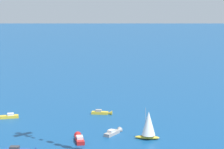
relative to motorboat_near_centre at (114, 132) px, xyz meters
name	(u,v)px	position (x,y,z in m)	size (l,w,h in m)	color
motorboat_near_centre	(114,132)	(0.00, 0.00, 0.00)	(9.17, 5.33, 2.59)	#9E9993
motorboat_trailing	(79,138)	(-14.34, 0.60, 0.09)	(6.73, 10.19, 2.92)	#B21E1E
sailboat_ahead	(148,125)	(6.07, -11.91, 4.34)	(7.72, 7.78, 11.05)	gold
motorboat_outer_ring_d	(6,117)	(-22.29, 43.97, 0.02)	(9.45, 5.56, 2.68)	gold
motorboat_outer_ring_f	(103,113)	(13.58, 26.34, -0.02)	(7.89, 7.63, 2.53)	gold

